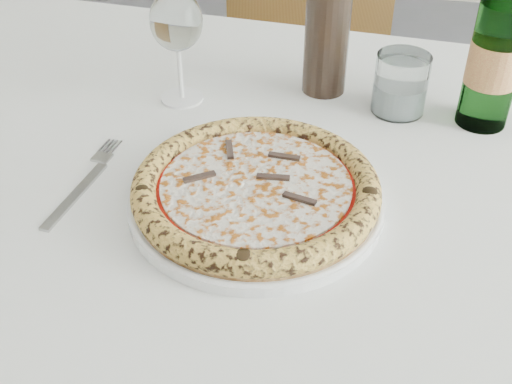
# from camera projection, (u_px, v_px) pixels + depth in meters

# --- Properties ---
(dining_table) EXTENTS (1.59, 1.01, 0.76)m
(dining_table) POSITION_uv_depth(u_px,v_px,m) (270.00, 208.00, 0.91)
(dining_table) COLOR brown
(dining_table) RESTS_ON floor
(chair_far) EXTENTS (0.54, 0.54, 0.93)m
(chair_far) POSITION_uv_depth(u_px,v_px,m) (314.00, 52.00, 1.64)
(chair_far) COLOR brown
(chair_far) RESTS_ON floor
(plate) EXTENTS (0.31, 0.31, 0.02)m
(plate) POSITION_uv_depth(u_px,v_px,m) (256.00, 199.00, 0.77)
(plate) COLOR white
(plate) RESTS_ON dining_table
(pizza) EXTENTS (0.30, 0.30, 0.03)m
(pizza) POSITION_uv_depth(u_px,v_px,m) (256.00, 188.00, 0.76)
(pizza) COLOR tan
(pizza) RESTS_ON plate
(fork) EXTENTS (0.03, 0.20, 0.00)m
(fork) POSITION_uv_depth(u_px,v_px,m) (84.00, 183.00, 0.81)
(fork) COLOR #A0A0A0
(fork) RESTS_ON dining_table
(wine_glass) EXTENTS (0.08, 0.08, 0.17)m
(wine_glass) POSITION_uv_depth(u_px,v_px,m) (176.00, 24.00, 0.91)
(wine_glass) COLOR white
(wine_glass) RESTS_ON dining_table
(tumbler) EXTENTS (0.08, 0.08, 0.09)m
(tumbler) POSITION_uv_depth(u_px,v_px,m) (400.00, 87.00, 0.94)
(tumbler) COLOR white
(tumbler) RESTS_ON dining_table
(beer_bottle) EXTENTS (0.07, 0.07, 0.28)m
(beer_bottle) POSITION_uv_depth(u_px,v_px,m) (497.00, 51.00, 0.87)
(beer_bottle) COLOR #4A8449
(beer_bottle) RESTS_ON dining_table
(wine_bottle) EXTENTS (0.07, 0.07, 0.27)m
(wine_bottle) POSITION_uv_depth(u_px,v_px,m) (328.00, 18.00, 0.94)
(wine_bottle) COLOR black
(wine_bottle) RESTS_ON dining_table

